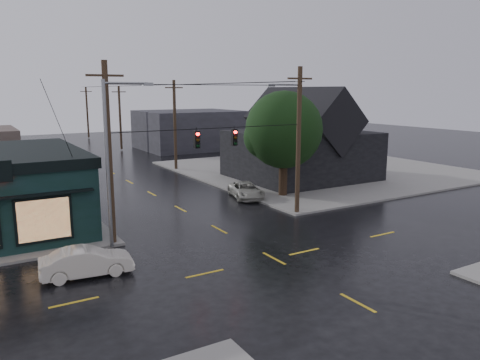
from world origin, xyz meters
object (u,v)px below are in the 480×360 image
utility_pole_nw (114,244)px  sedan_cream (87,262)px  corner_tree (284,130)px  suv_silver (246,190)px  utility_pole_ne (297,214)px

utility_pole_nw → sedan_cream: (-2.36, -3.92, 0.69)m
corner_tree → suv_silver: corner_tree is taller
utility_pole_nw → sedan_cream: utility_pole_nw is taller
utility_pole_ne → suv_silver: (-0.50, 6.08, 0.63)m
suv_silver → utility_pole_nw: bearing=-138.9°
suv_silver → sedan_cream: bearing=-130.8°
utility_pole_nw → suv_silver: 13.91m
corner_tree → utility_pole_nw: corner_tree is taller
sedan_cream → suv_silver: 17.91m
corner_tree → suv_silver: size_ratio=1.86×
corner_tree → utility_pole_ne: corner_tree is taller
corner_tree → utility_pole_ne: 7.73m
suv_silver → corner_tree: bearing=-6.5°
utility_pole_nw → suv_silver: (12.50, 6.08, 0.63)m
utility_pole_nw → suv_silver: bearing=25.9°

